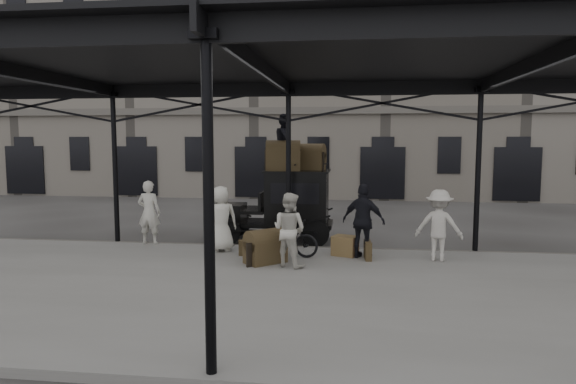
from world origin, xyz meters
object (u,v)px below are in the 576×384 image
porter_official (364,221)px  porter_left (149,212)px  steamer_trunk_platform (265,249)px  taxi (287,202)px  steamer_trunk_roof_near (283,158)px  bicycle (284,238)px

porter_official → porter_left: bearing=11.7°
steamer_trunk_platform → porter_official: bearing=-23.6°
porter_official → steamer_trunk_platform: 2.54m
steamer_trunk_platform → taxi: bearing=46.0°
porter_official → steamer_trunk_roof_near: 3.57m
porter_left → steamer_trunk_roof_near: size_ratio=1.79×
steamer_trunk_platform → steamer_trunk_roof_near: bearing=47.4°
taxi → porter_official: size_ratio=1.96×
bicycle → steamer_trunk_platform: 0.84m
taxi → steamer_trunk_platform: taxi is taller
taxi → bicycle: bearing=-84.3°
porter_left → porter_official: (5.97, -0.99, 0.03)m
steamer_trunk_platform → bicycle: bearing=22.6°
taxi → steamer_trunk_roof_near: bearing=-108.1°
taxi → steamer_trunk_platform: bearing=-91.6°
bicycle → steamer_trunk_platform: (-0.35, -0.75, -0.12)m
taxi → porter_official: 3.38m
bicycle → steamer_trunk_platform: bicycle is taller
steamer_trunk_roof_near → taxi: bearing=65.2°
steamer_trunk_roof_near → steamer_trunk_platform: steamer_trunk_roof_near is taller
porter_left → steamer_trunk_roof_near: steamer_trunk_roof_near is taller
bicycle → taxi: bearing=14.9°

